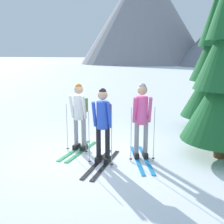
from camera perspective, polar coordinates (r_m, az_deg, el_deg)
name	(u,v)px	position (r m, az deg, el deg)	size (l,w,h in m)	color
ground_plane	(98,157)	(6.73, -2.97, -9.48)	(400.00, 400.00, 0.00)	white
skier_in_white	(79,113)	(6.95, -6.96, -0.21)	(0.61, 1.65, 1.77)	green
skier_in_blue	(103,122)	(6.08, -1.94, -2.05)	(0.61, 1.79, 1.76)	black
skier_in_pink	(142,118)	(6.34, 6.36, -1.19)	(0.93, 1.78, 1.84)	#1E84D1
pine_tree_far	(213,66)	(9.38, 20.78, 9.17)	(1.91, 1.91, 4.62)	#51381E
mountain_ridge_distant	(189,14)	(69.50, 16.10, 19.39)	(58.81, 39.91, 25.90)	gray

